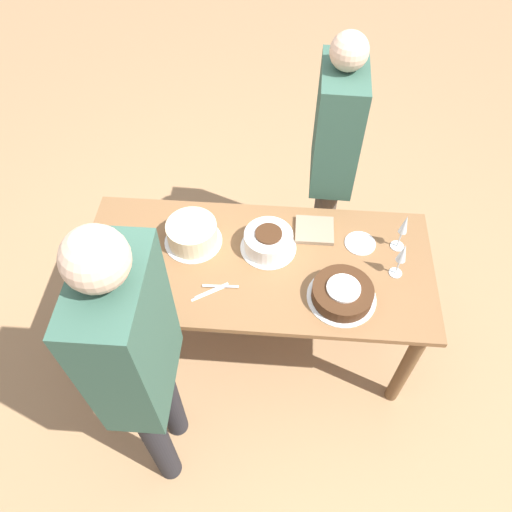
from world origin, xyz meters
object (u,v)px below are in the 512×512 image
(person_cutting, at_px, (137,357))
(person_watching, at_px, (334,148))
(cake_center_white, at_px, (268,241))
(wine_glass_near, at_px, (402,255))
(wine_glass_far, at_px, (404,227))
(cake_front_chocolate, at_px, (342,293))
(cake_back_decorated, at_px, (192,234))

(person_cutting, relative_size, person_watching, 1.09)
(cake_center_white, distance_m, wine_glass_near, 0.63)
(wine_glass_near, distance_m, person_cutting, 1.24)
(wine_glass_far, height_order, person_cutting, person_cutting)
(cake_front_chocolate, xyz_separation_m, person_cutting, (-0.79, -0.50, 0.25))
(person_watching, bearing_deg, cake_front_chocolate, 4.60)
(wine_glass_far, relative_size, person_cutting, 0.13)
(cake_front_chocolate, distance_m, person_watching, 0.83)
(cake_front_chocolate, height_order, wine_glass_far, wine_glass_far)
(cake_back_decorated, distance_m, wine_glass_far, 1.02)
(wine_glass_far, bearing_deg, person_watching, 123.84)
(cake_front_chocolate, distance_m, cake_back_decorated, 0.78)
(cake_center_white, distance_m, cake_front_chocolate, 0.44)
(cake_front_chocolate, distance_m, wine_glass_far, 0.44)
(cake_center_white, height_order, person_cutting, person_cutting)
(cake_center_white, height_order, wine_glass_far, wine_glass_far)
(cake_center_white, distance_m, person_watching, 0.64)
(cake_front_chocolate, xyz_separation_m, cake_back_decorated, (-0.73, 0.28, 0.02))
(wine_glass_far, bearing_deg, cake_front_chocolate, -131.24)
(cake_center_white, bearing_deg, wine_glass_near, -10.06)
(cake_front_chocolate, xyz_separation_m, wine_glass_near, (0.26, 0.16, 0.11))
(cake_back_decorated, xyz_separation_m, person_watching, (0.69, 0.53, 0.14))
(cake_center_white, xyz_separation_m, person_cutting, (-0.43, -0.77, 0.24))
(wine_glass_near, bearing_deg, person_watching, 114.85)
(cake_front_chocolate, relative_size, wine_glass_far, 1.44)
(cake_back_decorated, height_order, wine_glass_near, wine_glass_near)
(wine_glass_near, xyz_separation_m, person_cutting, (-1.05, -0.66, 0.14))
(person_cutting, xyz_separation_m, person_watching, (0.74, 1.31, -0.09))
(cake_front_chocolate, height_order, person_cutting, person_cutting)
(cake_front_chocolate, xyz_separation_m, wine_glass_far, (0.28, 0.32, 0.11))
(person_cutting, bearing_deg, cake_back_decorated, -4.52)
(wine_glass_near, distance_m, wine_glass_far, 0.17)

